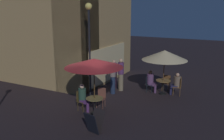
% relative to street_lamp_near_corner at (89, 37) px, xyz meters
% --- Properties ---
extents(ground_plane, '(60.00, 60.00, 0.00)m').
position_rel_street_lamp_near_corner_xyz_m(ground_plane, '(-0.43, -0.32, -3.27)').
color(ground_plane, black).
extents(cafe_building, '(6.34, 8.36, 8.95)m').
position_rel_street_lamp_near_corner_xyz_m(cafe_building, '(2.50, 3.59, 1.20)').
color(cafe_building, tan).
rests_on(cafe_building, ground).
extents(street_lamp_near_corner, '(0.32, 0.32, 4.82)m').
position_rel_street_lamp_near_corner_xyz_m(street_lamp_near_corner, '(0.00, 0.00, 0.00)').
color(street_lamp_near_corner, black).
rests_on(street_lamp_near_corner, ground).
extents(menu_sandwich_board, '(0.73, 0.67, 0.84)m').
position_rel_street_lamp_near_corner_xyz_m(menu_sandwich_board, '(-2.51, -1.76, -2.84)').
color(menu_sandwich_board, black).
rests_on(menu_sandwich_board, ground).
extents(cafe_table_0, '(0.76, 0.76, 0.75)m').
position_rel_street_lamp_near_corner_xyz_m(cafe_table_0, '(-1.03, -0.86, -2.71)').
color(cafe_table_0, black).
rests_on(cafe_table_0, ground).
extents(cafe_table_1, '(0.80, 0.80, 0.78)m').
position_rel_street_lamp_near_corner_xyz_m(cafe_table_1, '(2.98, -2.79, -2.68)').
color(cafe_table_1, black).
rests_on(cafe_table_1, ground).
extents(patio_umbrella_0, '(2.51, 2.51, 2.51)m').
position_rel_street_lamp_near_corner_xyz_m(patio_umbrella_0, '(-1.03, -0.86, -0.95)').
color(patio_umbrella_0, black).
rests_on(patio_umbrella_0, ground).
extents(patio_umbrella_1, '(2.41, 2.41, 2.43)m').
position_rel_street_lamp_near_corner_xyz_m(patio_umbrella_1, '(2.98, -2.79, -1.11)').
color(patio_umbrella_1, black).
rests_on(patio_umbrella_1, ground).
extents(cafe_chair_0, '(0.46, 0.46, 0.92)m').
position_rel_street_lamp_near_corner_xyz_m(cafe_chair_0, '(-0.18, -0.72, -2.72)').
color(cafe_chair_0, brown).
rests_on(cafe_chair_0, ground).
extents(cafe_chair_1, '(0.41, 0.41, 0.94)m').
position_rel_street_lamp_near_corner_xyz_m(cafe_chair_1, '(-0.96, -0.09, -2.71)').
color(cafe_chair_1, '#4C3D1E').
rests_on(cafe_chair_1, ground).
extents(cafe_chair_2, '(0.52, 0.52, 1.00)m').
position_rel_street_lamp_near_corner_xyz_m(cafe_chair_2, '(3.14, -3.61, -2.68)').
color(cafe_chair_2, brown).
rests_on(cafe_chair_2, ground).
extents(cafe_chair_3, '(0.44, 0.44, 0.85)m').
position_rel_street_lamp_near_corner_xyz_m(cafe_chair_3, '(3.75, -2.75, -2.75)').
color(cafe_chair_3, brown).
rests_on(cafe_chair_3, ground).
extents(cafe_chair_4, '(0.40, 0.40, 0.87)m').
position_rel_street_lamp_near_corner_xyz_m(cafe_chair_4, '(2.93, -1.98, -2.74)').
color(cafe_chair_4, black).
rests_on(cafe_chair_4, ground).
extents(patron_seated_0, '(0.37, 0.54, 1.27)m').
position_rel_street_lamp_near_corner_xyz_m(patron_seated_0, '(-0.97, -0.22, -2.55)').
color(patron_seated_0, '#5A306B').
rests_on(patron_seated_0, ground).
extents(patron_seated_1, '(0.42, 0.54, 1.24)m').
position_rel_street_lamp_near_corner_xyz_m(patron_seated_1, '(3.11, -3.46, -2.56)').
color(patron_seated_1, '#28274D').
rests_on(patron_seated_1, ground).
extents(patron_seated_2, '(0.39, 0.56, 1.25)m').
position_rel_street_lamp_near_corner_xyz_m(patron_seated_2, '(2.94, -2.11, -2.56)').
color(patron_seated_2, '#5F3C67').
rests_on(patron_seated_2, ground).
extents(patron_standing_3, '(0.32, 0.32, 1.77)m').
position_rel_street_lamp_near_corner_xyz_m(patron_standing_3, '(1.78, -0.32, -2.37)').
color(patron_standing_3, '#202D49').
rests_on(patron_standing_3, ground).
extents(patron_standing_4, '(0.38, 0.38, 1.66)m').
position_rel_street_lamp_near_corner_xyz_m(patron_standing_4, '(2.79, 0.12, -2.44)').
color(patron_standing_4, black).
rests_on(patron_standing_4, ground).
extents(patron_standing_5, '(0.33, 0.33, 1.86)m').
position_rel_street_lamp_near_corner_xyz_m(patron_standing_5, '(2.47, -0.48, -2.32)').
color(patron_standing_5, '#7F7157').
rests_on(patron_standing_5, ground).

